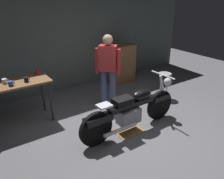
% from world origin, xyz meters
% --- Properties ---
extents(ground_plane, '(12.00, 12.00, 0.00)m').
position_xyz_m(ground_plane, '(0.00, 0.00, 0.00)').
color(ground_plane, slate).
extents(back_wall, '(8.00, 0.12, 3.10)m').
position_xyz_m(back_wall, '(0.00, 2.80, 1.55)').
color(back_wall, '#56605B').
rests_on(back_wall, ground_plane).
extents(workbench, '(1.30, 0.64, 0.90)m').
position_xyz_m(workbench, '(-1.67, 1.57, 0.79)').
color(workbench, brown).
rests_on(workbench, ground_plane).
extents(motorcycle, '(2.19, 0.60, 1.00)m').
position_xyz_m(motorcycle, '(0.03, 0.08, 0.45)').
color(motorcycle, black).
rests_on(motorcycle, ground_plane).
extents(person_standing, '(0.42, 0.44, 1.67)m').
position_xyz_m(person_standing, '(0.23, 1.19, 0.93)').
color(person_standing, '#4C557F').
rests_on(person_standing, ground_plane).
extents(shop_stool, '(0.32, 0.32, 0.64)m').
position_xyz_m(shop_stool, '(1.66, 0.81, 0.50)').
color(shop_stool, '#B2B2B7').
rests_on(shop_stool, ground_plane).
extents(wooden_dresser, '(0.80, 0.47, 1.10)m').
position_xyz_m(wooden_dresser, '(1.40, 2.30, 0.55)').
color(wooden_dresser, brown).
rests_on(wooden_dresser, ground_plane).
extents(drip_tray, '(0.56, 0.40, 0.01)m').
position_xyz_m(drip_tray, '(-0.03, 0.08, 0.01)').
color(drip_tray, olive).
rests_on(drip_tray, ground_plane).
extents(mug_black_matte, '(0.11, 0.08, 0.09)m').
position_xyz_m(mug_black_matte, '(-1.46, 1.46, 0.95)').
color(mug_black_matte, black).
rests_on(mug_black_matte, workbench).
extents(mug_white_ceramic, '(0.12, 0.09, 0.09)m').
position_xyz_m(mug_white_ceramic, '(-1.82, 1.61, 0.94)').
color(mug_white_ceramic, white).
rests_on(mug_white_ceramic, workbench).
extents(mug_red_diner, '(0.11, 0.07, 0.10)m').
position_xyz_m(mug_red_diner, '(-1.16, 1.77, 0.95)').
color(mug_red_diner, red).
rests_on(mug_red_diner, workbench).
extents(mug_blue_enamel, '(0.12, 0.09, 0.09)m').
position_xyz_m(mug_blue_enamel, '(-1.75, 1.42, 0.94)').
color(mug_blue_enamel, '#2D51AD').
rests_on(mug_blue_enamel, workbench).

